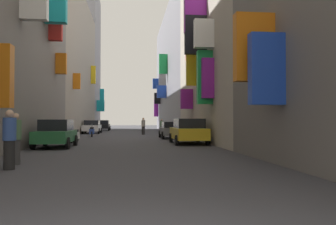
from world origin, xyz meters
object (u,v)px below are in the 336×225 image
Objects in this scene: parked_car_green at (56,133)px; scooter_blue at (92,131)px; pedestrian_crossing at (162,126)px; pedestrian_near_left at (9,140)px; pedestrian_mid_street at (143,126)px; parked_car_black at (103,125)px; parked_car_white at (92,127)px; scooter_red at (167,130)px; parked_car_yellow at (188,131)px; parked_car_grey at (173,129)px; pedestrian_near_right at (15,139)px; scooter_white at (74,136)px.

parked_car_green is 12.33m from scooter_blue.
pedestrian_crossing is 29.15m from pedestrian_near_left.
parked_car_green is 17.05m from pedestrian_mid_street.
parked_car_black is at bearing 108.50° from pedestrian_mid_street.
parked_car_green reaches higher than parked_car_white.
pedestrian_crossing reaches higher than scooter_red.
parked_car_white is 19.75m from parked_car_yellow.
parked_car_black is 40.24m from pedestrian_near_left.
parked_car_black is 1.03× the size of parked_car_grey.
pedestrian_crossing is at bearing 89.47° from parked_car_grey.
parked_car_yellow is 14.33m from pedestrian_mid_street.
parked_car_white is 13.76m from parked_car_grey.
scooter_red is at bearing 73.42° from pedestrian_near_left.
pedestrian_near_right is (-7.46, -23.18, 0.38)m from scooter_red.
parked_car_grey is 17.73m from pedestrian_near_right.
pedestrian_near_right is (-0.17, -11.34, 0.38)m from scooter_white.
pedestrian_near_left is 1.04× the size of pedestrian_mid_street.
scooter_white is 13.30m from pedestrian_mid_street.
pedestrian_crossing reaches higher than parked_car_grey.
scooter_red is (0.30, 6.97, -0.25)m from parked_car_grey.
scooter_blue is at bearing 87.21° from parked_car_green.
pedestrian_near_right reaches higher than scooter_red.
parked_car_white is 1.11× the size of parked_car_green.
parked_car_black is at bearing 107.53° from parked_car_grey.
scooter_blue is 1.13× the size of pedestrian_near_left.
parked_car_white reaches higher than scooter_blue.
parked_car_green is 3.88m from scooter_white.
parked_car_white is 2.56× the size of pedestrian_mid_street.
pedestrian_mid_street is at bearing 39.56° from scooter_blue.
parked_car_grey reaches higher than scooter_red.
pedestrian_near_left is (-7.06, -28.28, 0.10)m from pedestrian_crossing.
scooter_white is at bearing -89.54° from parked_car_black.
scooter_white is at bearing 89.14° from pedestrian_near_right.
pedestrian_near_right reaches higher than parked_car_yellow.
scooter_white is at bearing -121.60° from scooter_red.
pedestrian_near_left is at bearing -88.75° from parked_car_white.
pedestrian_near_left is (0.25, -40.24, 0.12)m from parked_car_black.
pedestrian_mid_street is at bearing 78.89° from pedestrian_near_left.
scooter_blue is 10.03m from pedestrian_crossing.
pedestrian_mid_street reaches higher than pedestrian_near_right.
pedestrian_near_left is (-0.18, -20.99, 0.42)m from scooter_blue.
pedestrian_crossing reaches higher than parked_car_green.
parked_car_green is 20.99m from pedestrian_crossing.
parked_car_grey is 10.88m from pedestrian_crossing.
pedestrian_crossing is at bearing 46.68° from scooter_blue.
parked_car_white is at bearing 90.89° from pedestrian_near_right.
parked_car_white is at bearing 92.10° from scooter_white.
pedestrian_crossing is at bearing 90.26° from parked_car_yellow.
parked_car_grey is 2.28× the size of pedestrian_near_left.
pedestrian_mid_street is at bearing 105.50° from parked_car_grey.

